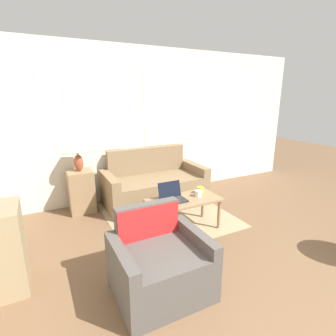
{
  "coord_description": "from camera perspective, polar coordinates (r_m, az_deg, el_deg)",
  "views": [
    {
      "loc": [
        -1.65,
        -0.59,
        1.79
      ],
      "look_at": [
        0.06,
        2.76,
        0.75
      ],
      "focal_mm": 28.0,
      "sensor_mm": 36.0,
      "label": 1
    }
  ],
  "objects": [
    {
      "name": "cup_yellow",
      "position": [
        3.77,
        7.02,
        -4.81
      ],
      "size": [
        0.1,
        0.1,
        0.09
      ],
      "color": "gold",
      "rests_on": "coffee_table"
    },
    {
      "name": "cup_navy",
      "position": [
        3.65,
        6.6,
        -5.53
      ],
      "size": [
        0.1,
        0.1,
        0.09
      ],
      "color": "white",
      "rests_on": "coffee_table"
    },
    {
      "name": "side_table",
      "position": [
        4.37,
        -18.37,
        -4.84
      ],
      "size": [
        0.38,
        0.38,
        0.67
      ],
      "color": "#937551",
      "rests_on": "ground_plane"
    },
    {
      "name": "armchair",
      "position": [
        2.61,
        -2.03,
        -20.34
      ],
      "size": [
        0.84,
        0.72,
        0.79
      ],
      "color": "#514C47",
      "rests_on": "ground_plane"
    },
    {
      "name": "table_lamp",
      "position": [
        4.18,
        -19.2,
        4.43
      ],
      "size": [
        0.33,
        0.33,
        0.55
      ],
      "color": "brown",
      "rests_on": "side_table"
    },
    {
      "name": "laptop",
      "position": [
        3.5,
        0.96,
        -6.21
      ],
      "size": [
        0.33,
        0.28,
        0.23
      ],
      "color": "black",
      "rests_on": "coffee_table"
    },
    {
      "name": "couch",
      "position": [
        4.56,
        -3.14,
        -3.91
      ],
      "size": [
        1.71,
        0.83,
        0.9
      ],
      "color": "#846B4C",
      "rests_on": "ground_plane"
    },
    {
      "name": "rug",
      "position": [
        4.16,
        -0.27,
        -10.0
      ],
      "size": [
        1.78,
        1.84,
        0.01
      ],
      "color": "#9E8966",
      "rests_on": "ground_plane"
    },
    {
      "name": "coffee_table",
      "position": [
        3.58,
        3.53,
        -7.58
      ],
      "size": [
        0.99,
        0.49,
        0.45
      ],
      "color": "#8E704C",
      "rests_on": "ground_plane"
    },
    {
      "name": "wall_back",
      "position": [
        4.7,
        -6.52,
        9.45
      ],
      "size": [
        6.94,
        0.06,
        2.6
      ],
      "color": "silver",
      "rests_on": "ground_plane"
    }
  ]
}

